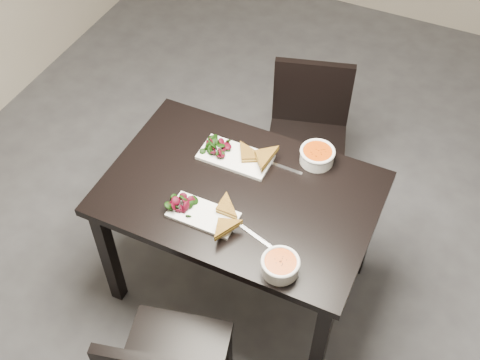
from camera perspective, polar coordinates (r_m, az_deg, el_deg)
The scene contains 13 objects.
ground at distance 3.34m, azimuth 9.20°, elevation -8.02°, with size 5.00×5.00×0.00m, color #47474C.
table at distance 2.71m, azimuth -0.00°, elevation -2.35°, with size 1.20×0.80×0.75m.
chair_far at distance 3.31m, azimuth 6.50°, elevation 4.85°, with size 0.52×0.52×0.85m.
plate_near at distance 2.55m, azimuth -3.53°, elevation -3.34°, with size 0.29×0.15×0.01m, color white.
sandwich_near at distance 2.51m, azimuth -2.09°, elevation -3.16°, with size 0.15×0.11×0.05m, color #A06E21, non-canonical shape.
salad_near at distance 2.56m, azimuth -5.55°, elevation -2.21°, with size 0.09×0.08×0.04m, color black, non-canonical shape.
soup_bowl_near at distance 2.36m, azimuth 3.86°, elevation -8.09°, with size 0.16×0.16×0.07m.
cutlery_near at distance 2.48m, azimuth 1.59°, elevation -5.44°, with size 0.18×0.02×0.00m, color silver.
plate_far at distance 2.76m, azimuth -0.45°, elevation 2.21°, with size 0.33×0.17×0.02m, color white.
sandwich_far at distance 2.71m, azimuth 0.66°, elevation 2.10°, with size 0.17×0.13×0.05m, color #A06E21, non-canonical shape.
salad_far at distance 2.77m, azimuth -2.32°, elevation 3.29°, with size 0.10×0.09×0.05m, color black, non-canonical shape.
soup_bowl_far at distance 2.75m, azimuth 7.38°, elevation 2.39°, with size 0.16×0.16×0.07m.
cutlery_far at distance 2.73m, azimuth 4.20°, elevation 1.21°, with size 0.18×0.02×0.00m, color silver.
Camera 1 is at (0.28, -1.86, 2.76)m, focal length 44.72 mm.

